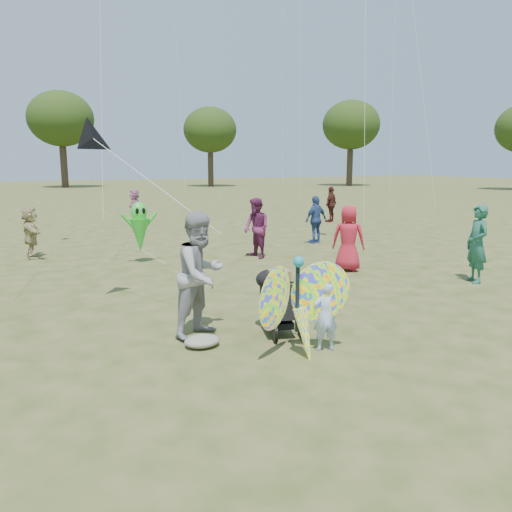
{
  "coord_description": "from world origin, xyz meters",
  "views": [
    {
      "loc": [
        -4.27,
        -6.63,
        2.8
      ],
      "look_at": [
        -0.2,
        1.5,
        1.1
      ],
      "focal_mm": 35.0,
      "sensor_mm": 36.0,
      "label": 1
    }
  ],
  "objects_px": {
    "crowd_a": "(348,238)",
    "jogging_stroller": "(276,297)",
    "crowd_h": "(331,204)",
    "alien_kite": "(140,229)",
    "adult_man": "(201,275)",
    "crowd_e": "(256,228)",
    "child_girl": "(325,316)",
    "crowd_c": "(316,220)",
    "crowd_d": "(31,232)",
    "crowd_j": "(135,207)",
    "crowd_f": "(477,244)",
    "butterfly_kite": "(300,308)"
  },
  "relations": [
    {
      "from": "crowd_h",
      "to": "crowd_c",
      "type": "bearing_deg",
      "value": 19.82
    },
    {
      "from": "alien_kite",
      "to": "child_girl",
      "type": "bearing_deg",
      "value": -83.78
    },
    {
      "from": "crowd_h",
      "to": "child_girl",
      "type": "bearing_deg",
      "value": 24.15
    },
    {
      "from": "alien_kite",
      "to": "crowd_j",
      "type": "bearing_deg",
      "value": 77.74
    },
    {
      "from": "crowd_f",
      "to": "crowd_h",
      "type": "distance_m",
      "value": 12.46
    },
    {
      "from": "crowd_a",
      "to": "crowd_h",
      "type": "height_order",
      "value": "crowd_a"
    },
    {
      "from": "crowd_a",
      "to": "jogging_stroller",
      "type": "relative_size",
      "value": 1.54
    },
    {
      "from": "crowd_f",
      "to": "butterfly_kite",
      "type": "height_order",
      "value": "crowd_f"
    },
    {
      "from": "crowd_a",
      "to": "alien_kite",
      "type": "bearing_deg",
      "value": 3.64
    },
    {
      "from": "crowd_j",
      "to": "adult_man",
      "type": "bearing_deg",
      "value": 6.34
    },
    {
      "from": "crowd_d",
      "to": "crowd_j",
      "type": "bearing_deg",
      "value": -33.9
    },
    {
      "from": "child_girl",
      "to": "crowd_c",
      "type": "relative_size",
      "value": 0.64
    },
    {
      "from": "adult_man",
      "to": "crowd_f",
      "type": "bearing_deg",
      "value": -23.03
    },
    {
      "from": "adult_man",
      "to": "crowd_e",
      "type": "xyz_separation_m",
      "value": [
        3.86,
        5.69,
        -0.12
      ]
    },
    {
      "from": "adult_man",
      "to": "crowd_c",
      "type": "distance_m",
      "value": 10.07
    },
    {
      "from": "crowd_c",
      "to": "crowd_f",
      "type": "xyz_separation_m",
      "value": [
        0.12,
        -6.67,
        0.09
      ]
    },
    {
      "from": "crowd_e",
      "to": "alien_kite",
      "type": "xyz_separation_m",
      "value": [
        -3.3,
        0.73,
        0.07
      ]
    },
    {
      "from": "adult_man",
      "to": "crowd_e",
      "type": "height_order",
      "value": "adult_man"
    },
    {
      "from": "crowd_j",
      "to": "crowd_e",
      "type": "bearing_deg",
      "value": 22.63
    },
    {
      "from": "crowd_a",
      "to": "crowd_j",
      "type": "distance_m",
      "value": 13.16
    },
    {
      "from": "crowd_f",
      "to": "jogging_stroller",
      "type": "relative_size",
      "value": 1.65
    },
    {
      "from": "child_girl",
      "to": "crowd_h",
      "type": "bearing_deg",
      "value": -111.06
    },
    {
      "from": "crowd_c",
      "to": "butterfly_kite",
      "type": "height_order",
      "value": "crowd_c"
    },
    {
      "from": "crowd_c",
      "to": "crowd_d",
      "type": "height_order",
      "value": "crowd_c"
    },
    {
      "from": "crowd_j",
      "to": "butterfly_kite",
      "type": "distance_m",
      "value": 17.48
    },
    {
      "from": "adult_man",
      "to": "crowd_a",
      "type": "relative_size",
      "value": 1.18
    },
    {
      "from": "crowd_c",
      "to": "butterfly_kite",
      "type": "bearing_deg",
      "value": 41.61
    },
    {
      "from": "crowd_e",
      "to": "crowd_f",
      "type": "xyz_separation_m",
      "value": [
        3.25,
        -5.11,
        0.03
      ]
    },
    {
      "from": "crowd_f",
      "to": "jogging_stroller",
      "type": "xyz_separation_m",
      "value": [
        -5.97,
        -1.04,
        -0.31
      ]
    },
    {
      "from": "adult_man",
      "to": "jogging_stroller",
      "type": "xyz_separation_m",
      "value": [
        1.14,
        -0.46,
        -0.41
      ]
    },
    {
      "from": "adult_man",
      "to": "crowd_e",
      "type": "relative_size",
      "value": 1.14
    },
    {
      "from": "alien_kite",
      "to": "butterfly_kite",
      "type": "bearing_deg",
      "value": -87.13
    },
    {
      "from": "crowd_e",
      "to": "crowd_f",
      "type": "bearing_deg",
      "value": 25.06
    },
    {
      "from": "crowd_h",
      "to": "alien_kite",
      "type": "height_order",
      "value": "alien_kite"
    },
    {
      "from": "crowd_a",
      "to": "crowd_d",
      "type": "distance_m",
      "value": 9.26
    },
    {
      "from": "butterfly_kite",
      "to": "crowd_f",
      "type": "bearing_deg",
      "value": 18.84
    },
    {
      "from": "butterfly_kite",
      "to": "child_girl",
      "type": "bearing_deg",
      "value": 4.24
    },
    {
      "from": "adult_man",
      "to": "butterfly_kite",
      "type": "bearing_deg",
      "value": -85.57
    },
    {
      "from": "child_girl",
      "to": "crowd_d",
      "type": "distance_m",
      "value": 10.73
    },
    {
      "from": "crowd_a",
      "to": "crowd_h",
      "type": "bearing_deg",
      "value": -82.55
    },
    {
      "from": "child_girl",
      "to": "butterfly_kite",
      "type": "distance_m",
      "value": 0.51
    },
    {
      "from": "crowd_e",
      "to": "crowd_h",
      "type": "bearing_deg",
      "value": 124.75
    },
    {
      "from": "child_girl",
      "to": "crowd_j",
      "type": "height_order",
      "value": "crowd_j"
    },
    {
      "from": "crowd_d",
      "to": "crowd_h",
      "type": "bearing_deg",
      "value": -75.03
    },
    {
      "from": "crowd_d",
      "to": "alien_kite",
      "type": "xyz_separation_m",
      "value": [
        2.71,
        -2.22,
        0.2
      ]
    },
    {
      "from": "crowd_h",
      "to": "alien_kite",
      "type": "xyz_separation_m",
      "value": [
        -10.65,
        -5.94,
        0.12
      ]
    },
    {
      "from": "crowd_h",
      "to": "crowd_j",
      "type": "relative_size",
      "value": 1.06
    },
    {
      "from": "adult_man",
      "to": "crowd_j",
      "type": "distance_m",
      "value": 16.1
    },
    {
      "from": "adult_man",
      "to": "alien_kite",
      "type": "height_order",
      "value": "adult_man"
    },
    {
      "from": "crowd_e",
      "to": "jogging_stroller",
      "type": "height_order",
      "value": "crowd_e"
    }
  ]
}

